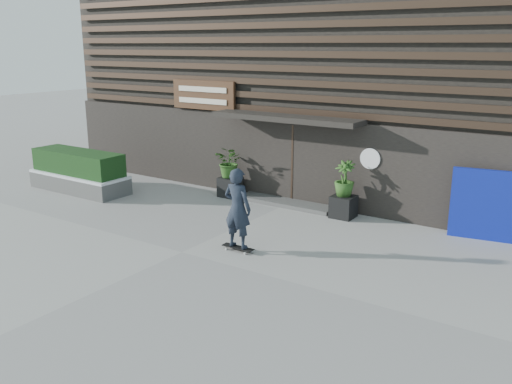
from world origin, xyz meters
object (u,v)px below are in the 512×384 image
Objects in this scene: planter_pot_right at (343,207)px; blue_tarp at (491,206)px; raised_bed at (80,183)px; skateboarder at (238,209)px; planter_pot_left at (230,187)px.

blue_tarp is at bearing 4.72° from planter_pot_right.
raised_bed is 1.92× the size of blue_tarp.
planter_pot_right is 3.80m from skateboarder.
planter_pot_right is at bearing 0.00° from planter_pot_left.
planter_pot_left is at bearing 25.65° from raised_bed.
skateboarder is (-4.54, -3.92, 0.15)m from blue_tarp.
blue_tarp is at bearing 2.31° from planter_pot_left.
skateboarder is at bearing -104.00° from planter_pot_right.
planter_pot_left is 0.31× the size of skateboarder.
planter_pot_right is at bearing 76.00° from skateboarder.
planter_pot_right reaches higher than raised_bed.
planter_pot_left is 0.17× the size of raised_bed.
raised_bed is 12.12m from blue_tarp.
blue_tarp is (3.64, 0.30, 0.56)m from planter_pot_right.
planter_pot_left is 3.80m from planter_pot_right.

